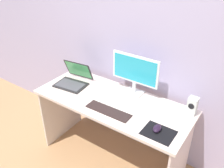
% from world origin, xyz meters
% --- Properties ---
extents(ground_plane, '(8.00, 8.00, 0.00)m').
position_xyz_m(ground_plane, '(0.00, 0.00, 0.00)').
color(ground_plane, '#AC7F54').
extents(wall_back, '(6.00, 0.04, 2.50)m').
position_xyz_m(wall_back, '(0.00, 0.39, 1.25)').
color(wall_back, '#A79DBE').
rests_on(wall_back, ground_plane).
extents(desk, '(1.51, 0.63, 0.75)m').
position_xyz_m(desk, '(0.00, 0.00, 0.60)').
color(desk, beige).
rests_on(desk, ground_plane).
extents(monitor, '(0.48, 0.14, 0.40)m').
position_xyz_m(monitor, '(0.10, 0.23, 0.98)').
color(monitor, white).
rests_on(monitor, desk).
extents(speaker_right, '(0.08, 0.08, 0.16)m').
position_xyz_m(speaker_right, '(0.68, 0.22, 0.83)').
color(speaker_right, silver).
rests_on(speaker_right, desk).
extents(laptop, '(0.35, 0.34, 0.22)m').
position_xyz_m(laptop, '(-0.52, 0.03, 0.80)').
color(laptop, black).
rests_on(laptop, desk).
extents(keyboard_external, '(0.43, 0.13, 0.01)m').
position_xyz_m(keyboard_external, '(0.07, -0.16, 0.76)').
color(keyboard_external, black).
rests_on(keyboard_external, desk).
extents(mousepad, '(0.25, 0.20, 0.00)m').
position_xyz_m(mousepad, '(0.56, -0.17, 0.76)').
color(mousepad, black).
rests_on(mousepad, desk).
extents(mouse, '(0.07, 0.11, 0.04)m').
position_xyz_m(mouse, '(0.54, -0.15, 0.78)').
color(mouse, black).
rests_on(mouse, mousepad).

